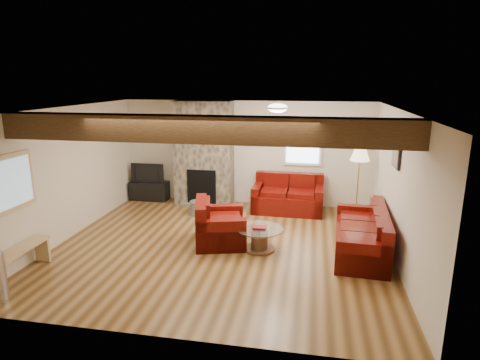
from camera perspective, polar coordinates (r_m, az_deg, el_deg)
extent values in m
plane|color=#583917|center=(7.51, -2.64, -9.36)|extent=(8.00, 8.00, 0.00)
plane|color=silver|center=(6.90, -2.88, 10.04)|extent=(8.00, 8.00, 0.00)
plane|color=beige|center=(9.74, 0.90, 3.86)|extent=(8.00, 0.00, 8.00)
plane|color=beige|center=(4.60, -10.58, -8.43)|extent=(8.00, 0.00, 8.00)
plane|color=beige|center=(8.30, -23.39, 0.85)|extent=(0.00, 7.50, 7.50)
plane|color=beige|center=(7.07, 21.67, -1.15)|extent=(0.00, 7.50, 7.50)
cube|color=black|center=(5.71, -5.73, 7.20)|extent=(6.00, 0.36, 0.38)
cube|color=#3B342D|center=(9.71, -5.19, 3.77)|extent=(1.40, 0.50, 2.50)
cube|color=black|center=(9.65, -5.47, -1.17)|extent=(0.70, 0.06, 0.90)
cube|color=#3B342D|center=(9.72, -5.50, -3.58)|extent=(1.00, 0.25, 0.08)
cylinder|color=#472716|center=(7.35, 2.77, -9.74)|extent=(0.56, 0.56, 0.04)
cylinder|color=#472716|center=(7.28, 2.78, -8.52)|extent=(0.30, 0.30, 0.38)
cylinder|color=white|center=(7.20, 2.80, -6.93)|extent=(0.85, 0.85, 0.02)
cube|color=maroon|center=(7.19, 2.80, -6.75)|extent=(0.24, 0.17, 0.03)
cube|color=black|center=(10.44, -12.72, -1.49)|extent=(0.95, 0.38, 0.48)
imported|color=black|center=(10.32, -12.86, 1.08)|extent=(0.84, 0.11, 0.48)
cylinder|color=tan|center=(9.25, 16.09, -5.19)|extent=(0.29, 0.29, 0.03)
cylinder|color=tan|center=(9.05, 16.39, -1.00)|extent=(0.03, 0.03, 1.43)
cone|color=beige|center=(8.89, 16.72, 3.57)|extent=(0.41, 0.41, 0.29)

